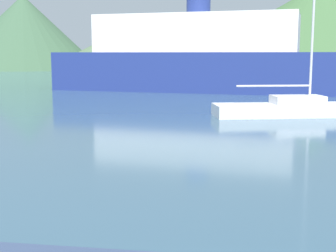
{
  "coord_description": "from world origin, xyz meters",
  "views": [
    {
      "loc": [
        2.19,
        2.22,
        3.04
      ],
      "look_at": [
        0.79,
        14.0,
        1.2
      ],
      "focal_mm": 50.0,
      "sensor_mm": 36.0,
      "label": 1
    }
  ],
  "objects": [
    {
      "name": "hill_central",
      "position": [
        -15.74,
        94.41,
        4.34
      ],
      "size": [
        34.75,
        34.75,
        8.68
      ],
      "color": "#4C6647",
      "rests_on": "ground_plane"
    },
    {
      "name": "hill_east",
      "position": [
        17.84,
        88.23,
        7.33
      ],
      "size": [
        51.35,
        51.35,
        14.66
      ],
      "color": "#3D6038",
      "rests_on": "ground_plane"
    },
    {
      "name": "ferry_distant",
      "position": [
        0.01,
        42.05,
        2.74
      ],
      "size": [
        24.33,
        11.93,
        7.79
      ],
      "rotation": [
        0.0,
        0.0,
        -0.18
      ],
      "color": "navy",
      "rests_on": "ground_plane"
    },
    {
      "name": "hill_west",
      "position": [
        -37.38,
        92.82,
        7.22
      ],
      "size": [
        30.3,
        30.3,
        14.43
      ],
      "color": "#38563D",
      "rests_on": "ground_plane"
    },
    {
      "name": "sailboat_inner",
      "position": [
        5.83,
        25.73,
        0.41
      ],
      "size": [
        8.45,
        3.7,
        8.7
      ],
      "rotation": [
        0.0,
        0.0,
        0.21
      ],
      "color": "silver",
      "rests_on": "ground_plane"
    }
  ]
}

